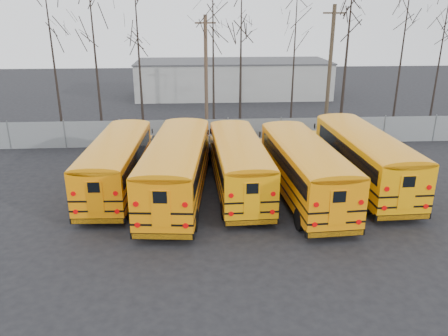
{
  "coord_description": "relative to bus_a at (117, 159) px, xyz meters",
  "views": [
    {
      "loc": [
        -2.32,
        -19.58,
        9.58
      ],
      "look_at": [
        -0.91,
        2.44,
        1.6
      ],
      "focal_mm": 35.0,
      "sensor_mm": 36.0,
      "label": 1
    }
  ],
  "objects": [
    {
      "name": "tree_8",
      "position": [
        20.5,
        10.75,
        4.15
      ],
      "size": [
        0.26,
        0.26,
        11.9
      ],
      "primitive_type": "cone",
      "color": "black",
      "rests_on": "ground"
    },
    {
      "name": "tree_4",
      "position": [
        5.79,
        10.38,
        4.05
      ],
      "size": [
        0.26,
        0.26,
        11.71
      ],
      "primitive_type": "cone",
      "color": "black",
      "rests_on": "ground"
    },
    {
      "name": "ground",
      "position": [
        6.77,
        -3.67,
        -1.8
      ],
      "size": [
        120.0,
        120.0,
        0.0
      ],
      "primitive_type": "plane",
      "color": "black",
      "rests_on": "ground"
    },
    {
      "name": "bus_c",
      "position": [
        6.69,
        -0.58,
        0.0
      ],
      "size": [
        2.89,
        11.11,
        3.09
      ],
      "rotation": [
        0.0,
        0.0,
        0.03
      ],
      "color": "black",
      "rests_on": "ground"
    },
    {
      "name": "bus_a",
      "position": [
        0.0,
        0.0,
        0.0
      ],
      "size": [
        3.01,
        11.1,
        3.08
      ],
      "rotation": [
        0.0,
        0.0,
        -0.04
      ],
      "color": "black",
      "rests_on": "ground"
    },
    {
      "name": "utility_pole_left",
      "position": [
        5.27,
        12.29,
        2.97
      ],
      "size": [
        1.66,
        0.33,
        9.3
      ],
      "rotation": [
        0.0,
        0.0,
        0.13
      ],
      "color": "#4F3C2D",
      "rests_on": "ground"
    },
    {
      "name": "tree_3",
      "position": [
        0.16,
        11.18,
        3.64
      ],
      "size": [
        0.26,
        0.26,
        10.88
      ],
      "primitive_type": "cone",
      "color": "black",
      "rests_on": "ground"
    },
    {
      "name": "bus_d",
      "position": [
        10.05,
        -1.72,
        0.08
      ],
      "size": [
        3.32,
        11.61,
        3.21
      ],
      "rotation": [
        0.0,
        0.0,
        0.06
      ],
      "color": "black",
      "rests_on": "ground"
    },
    {
      "name": "tree_9",
      "position": [
        24.87,
        12.96,
        3.76
      ],
      "size": [
        0.26,
        0.26,
        11.12
      ],
      "primitive_type": "cone",
      "color": "black",
      "rests_on": "ground"
    },
    {
      "name": "utility_pole_right",
      "position": [
        15.57,
        12.97,
        3.37
      ],
      "size": [
        1.79,
        0.31,
        10.07
      ],
      "rotation": [
        0.0,
        0.0,
        -0.03
      ],
      "color": "#463827",
      "rests_on": "ground"
    },
    {
      "name": "tree_1",
      "position": [
        -6.16,
        10.93,
        3.95
      ],
      "size": [
        0.26,
        0.26,
        11.51
      ],
      "primitive_type": "cone",
      "color": "black",
      "rests_on": "ground"
    },
    {
      "name": "tree_7",
      "position": [
        16.05,
        10.54,
        3.87
      ],
      "size": [
        0.26,
        0.26,
        11.34
      ],
      "primitive_type": "cone",
      "color": "black",
      "rests_on": "ground"
    },
    {
      "name": "bus_e",
      "position": [
        13.84,
        -0.25,
        0.12
      ],
      "size": [
        3.06,
        11.81,
        3.28
      ],
      "rotation": [
        0.0,
        0.0,
        0.03
      ],
      "color": "black",
      "rests_on": "ground"
    },
    {
      "name": "distant_building",
      "position": [
        8.77,
        28.33,
        0.2
      ],
      "size": [
        22.0,
        8.0,
        4.0
      ],
      "primitive_type": "cube",
      "color": "#AAAAA5",
      "rests_on": "ground"
    },
    {
      "name": "tree_2",
      "position": [
        -3.08,
        11.05,
        4.02
      ],
      "size": [
        0.26,
        0.26,
        11.65
      ],
      "primitive_type": "cone",
      "color": "black",
      "rests_on": "ground"
    },
    {
      "name": "tree_6",
      "position": [
        11.88,
        10.11,
        3.43
      ],
      "size": [
        0.26,
        0.26,
        10.47
      ],
      "primitive_type": "cone",
      "color": "black",
      "rests_on": "ground"
    },
    {
      "name": "tree_5",
      "position": [
        8.06,
        12.23,
        3.43
      ],
      "size": [
        0.26,
        0.26,
        10.47
      ],
      "primitive_type": "cone",
      "color": "black",
      "rests_on": "ground"
    },
    {
      "name": "fence",
      "position": [
        6.77,
        8.33,
        -0.8
      ],
      "size": [
        40.0,
        0.04,
        2.0
      ],
      "primitive_type": "cube",
      "color": "gray",
      "rests_on": "ground"
    },
    {
      "name": "bus_b",
      "position": [
        3.37,
        -1.31,
        0.16
      ],
      "size": [
        3.86,
        12.16,
        3.35
      ],
      "rotation": [
        0.0,
        0.0,
        -0.09
      ],
      "color": "black",
      "rests_on": "ground"
    }
  ]
}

